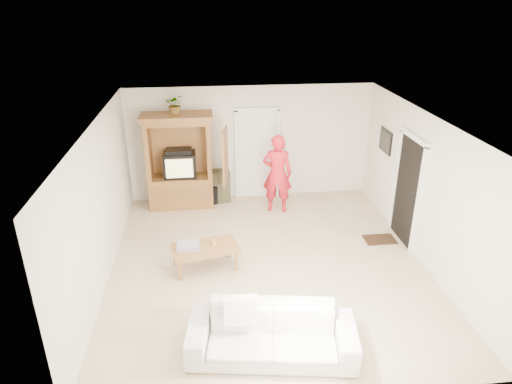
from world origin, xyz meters
TOP-DOWN VIEW (x-y plane):
  - floor at (0.00, 0.00)m, footprint 6.00×6.00m
  - ceiling at (0.00, 0.00)m, footprint 6.00×6.00m
  - wall_back at (0.00, 3.00)m, footprint 5.50×0.00m
  - wall_front at (0.00, -3.00)m, footprint 5.50×0.00m
  - wall_left at (-2.75, 0.00)m, footprint 0.00×6.00m
  - wall_right at (2.75, 0.00)m, footprint 0.00×6.00m
  - armoire at (-1.58, 2.66)m, footprint 1.82×1.14m
  - door_back at (0.15, 2.97)m, footprint 0.85×0.05m
  - doorway_right at (2.73, 0.60)m, footprint 0.05×0.90m
  - framed_picture at (2.73, 1.90)m, footprint 0.03×0.60m
  - doormat at (2.30, 0.60)m, footprint 0.60×0.40m
  - plant at (-1.60, 2.63)m, footprint 0.40×0.35m
  - man at (0.49, 2.13)m, footprint 0.71×0.54m
  - sofa at (-0.25, -2.18)m, footprint 2.33×1.19m
  - coffee_table at (-1.10, 0.01)m, footprint 1.23×0.84m
  - towel at (-1.39, 0.01)m, footprint 0.39×0.30m
  - candle at (-0.95, 0.06)m, footprint 0.08×0.08m
  - backpack_black at (-0.98, 2.62)m, footprint 0.38×0.26m
  - backpack_olive at (-0.71, 2.76)m, footprint 0.43×0.34m

SIDE VIEW (x-z plane):
  - floor at x=0.00m, z-range 0.00..0.00m
  - doormat at x=2.30m, z-range 0.00..0.02m
  - backpack_black at x=-0.98m, z-range 0.00..0.43m
  - sofa at x=-0.25m, z-range 0.00..0.65m
  - coffee_table at x=-1.10m, z-range 0.16..0.58m
  - backpack_olive at x=-0.71m, z-range 0.00..0.76m
  - towel at x=-1.39m, z-range 0.42..0.50m
  - candle at x=-0.95m, z-range 0.42..0.52m
  - man at x=0.49m, z-range 0.00..1.75m
  - armoire at x=-1.58m, z-range -0.14..1.96m
  - door_back at x=0.15m, z-range 0.00..2.04m
  - doorway_right at x=2.73m, z-range 0.00..2.04m
  - wall_back at x=0.00m, z-range -1.45..4.05m
  - wall_front at x=0.00m, z-range -1.45..4.05m
  - wall_left at x=-2.75m, z-range -1.70..4.30m
  - wall_right at x=2.75m, z-range -1.70..4.30m
  - framed_picture at x=2.73m, z-range 1.36..1.84m
  - plant at x=-1.60m, z-range 2.10..2.53m
  - ceiling at x=0.00m, z-range 2.60..2.60m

